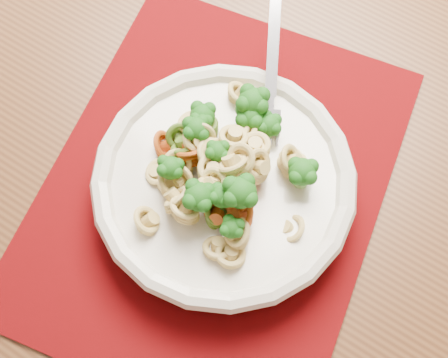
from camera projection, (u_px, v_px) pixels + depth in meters
dining_table at (193, 161)px, 0.74m from camera, size 1.76×1.41×0.73m
placemat at (214, 188)px, 0.63m from camera, size 0.52×0.48×0.00m
pasta_bowl at (224, 183)px, 0.60m from camera, size 0.25×0.25×0.05m
pasta_broccoli_heap at (224, 177)px, 0.58m from camera, size 0.22×0.22×0.06m
fork at (269, 123)px, 0.60m from camera, size 0.14×0.15×0.08m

